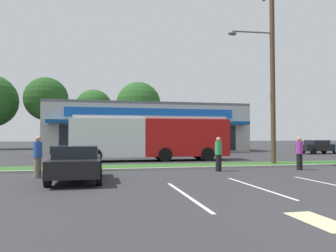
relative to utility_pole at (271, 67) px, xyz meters
The scene contains 20 objects.
grass_median 7.31m from the utility_pole, behind, with size 56.00×2.20×0.12m, color #2D5B23.
curb_lip 7.39m from the utility_pole, 165.23° to the right, with size 56.00×0.24×0.12m, color #99968C.
parking_stripe_0 12.95m from the utility_pole, 133.12° to the right, with size 0.12×4.80×0.01m, color silver.
parking_stripe_1 10.81m from the utility_pole, 123.93° to the right, with size 0.12×4.80×0.01m, color silver.
parking_stripe_2 9.93m from the utility_pole, 104.37° to the right, with size 0.12×4.80×0.01m, color silver.
lot_arrow 14.48m from the utility_pole, 116.47° to the right, with size 0.70×1.60×0.01m, color beige.
storefront_building 22.52m from the utility_pole, 102.36° to the left, with size 23.18×12.60×5.66m.
tree_left 33.50m from the utility_pole, 122.03° to the left, with size 6.00×6.00×10.03m.
tree_mid_left 34.55m from the utility_pole, 109.27° to the left, with size 5.81×5.81×9.15m.
tree_mid 32.31m from the utility_pole, 97.88° to the left, with size 7.03×7.03×10.49m.
utility_pole is the anchor object (origin of this frame).
city_bus 9.57m from the utility_pole, 142.05° to the left, with size 11.47×2.79×3.25m.
bus_stop_bench 12.81m from the utility_pole, behind, with size 1.60×0.45×0.95m.
car_0 13.96m from the utility_pole, 116.23° to the left, with size 4.49×1.94×1.48m.
car_1 17.30m from the utility_pole, 138.67° to the left, with size 4.31×1.94×1.41m.
car_2 16.79m from the utility_pole, 42.59° to the left, with size 4.15×1.97×1.41m.
car_3 13.31m from the utility_pole, 157.91° to the right, with size 1.98×4.19×1.42m.
pedestrian_near_bench 14.36m from the utility_pole, 166.35° to the right, with size 0.36×0.36×1.80m.
pedestrian_mid 5.86m from the utility_pole, 88.59° to the right, with size 0.36×0.36×1.76m.
pedestrian_far 7.23m from the utility_pole, 151.80° to the right, with size 0.35×0.35×1.76m.
Camera 1 is at (-6.26, -3.70, 1.78)m, focal length 33.46 mm.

